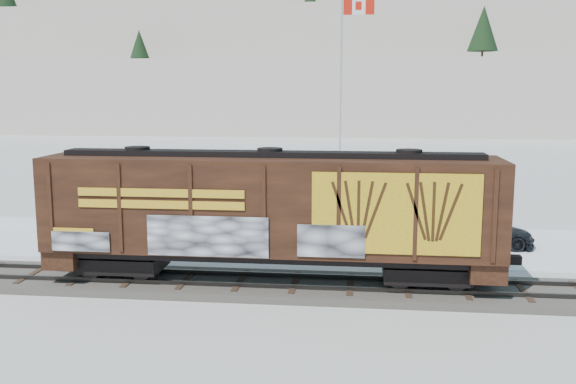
# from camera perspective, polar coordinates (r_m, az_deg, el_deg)

# --- Properties ---
(ground) EXTENTS (500.00, 500.00, 0.00)m
(ground) POSITION_cam_1_polar(r_m,az_deg,el_deg) (23.53, 0.60, -8.72)
(ground) COLOR white
(ground) RESTS_ON ground
(rail_track) EXTENTS (50.00, 3.40, 0.43)m
(rail_track) POSITION_cam_1_polar(r_m,az_deg,el_deg) (23.48, 0.60, -8.38)
(rail_track) COLOR #59544C
(rail_track) RESTS_ON ground
(parking_strip) EXTENTS (40.00, 8.00, 0.03)m
(parking_strip) POSITION_cam_1_polar(r_m,az_deg,el_deg) (30.72, 2.07, -4.45)
(parking_strip) COLOR white
(parking_strip) RESTS_ON ground
(hillside) EXTENTS (360.00, 110.00, 93.00)m
(hillside) POSITION_cam_1_polar(r_m,az_deg,el_deg) (162.25, 5.88, 11.54)
(hillside) COLOR white
(hillside) RESTS_ON ground
(hopper_railcar) EXTENTS (16.11, 3.06, 4.63)m
(hopper_railcar) POSITION_cam_1_polar(r_m,az_deg,el_deg) (22.89, -1.59, -1.51)
(hopper_railcar) COLOR black
(hopper_railcar) RESTS_ON rail_track
(flagpole) EXTENTS (2.30, 0.90, 12.60)m
(flagpole) POSITION_cam_1_polar(r_m,az_deg,el_deg) (37.73, 4.81, 5.30)
(flagpole) COLOR silver
(flagpole) RESTS_ON ground
(car_silver) EXTENTS (4.53, 2.35, 1.47)m
(car_silver) POSITION_cam_1_polar(r_m,az_deg,el_deg) (32.24, -11.90, -2.62)
(car_silver) COLOR #9EA0A5
(car_silver) RESTS_ON parking_strip
(car_white) EXTENTS (4.15, 1.47, 1.36)m
(car_white) POSITION_cam_1_polar(r_m,az_deg,el_deg) (30.04, -3.35, -3.40)
(car_white) COLOR white
(car_white) RESTS_ON parking_strip
(car_dark) EXTENTS (4.93, 2.01, 1.43)m
(car_dark) POSITION_cam_1_polar(r_m,az_deg,el_deg) (30.86, 16.57, -3.37)
(car_dark) COLOR black
(car_dark) RESTS_ON parking_strip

